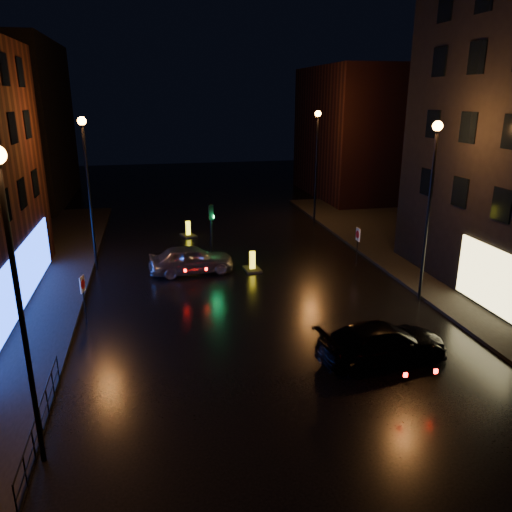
% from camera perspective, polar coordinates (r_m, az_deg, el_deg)
% --- Properties ---
extents(ground, '(120.00, 120.00, 0.00)m').
position_cam_1_polar(ground, '(17.53, 4.97, -14.64)').
color(ground, black).
rests_on(ground, ground).
extents(pavement_right, '(12.00, 44.00, 0.15)m').
position_cam_1_polar(pavement_right, '(30.29, 26.50, -2.03)').
color(pavement_right, black).
rests_on(pavement_right, ground).
extents(building_far_left, '(8.00, 16.00, 14.00)m').
position_cam_1_polar(building_far_left, '(50.49, -25.88, 13.41)').
color(building_far_left, black).
rests_on(building_far_left, ground).
extents(building_far_right, '(8.00, 14.00, 12.00)m').
position_cam_1_polar(building_far_right, '(50.17, 11.25, 13.64)').
color(building_far_right, black).
rests_on(building_far_right, ground).
extents(street_lamp_lnear, '(0.44, 0.44, 8.37)m').
position_cam_1_polar(street_lamp_lnear, '(13.12, -25.98, -1.01)').
color(street_lamp_lnear, black).
rests_on(street_lamp_lnear, ground).
extents(street_lamp_lfar, '(0.44, 0.44, 8.37)m').
position_cam_1_polar(street_lamp_lfar, '(28.55, -18.76, 9.20)').
color(street_lamp_lfar, black).
rests_on(street_lamp_lfar, ground).
extents(street_lamp_rnear, '(0.44, 0.44, 8.37)m').
position_cam_1_polar(street_lamp_rnear, '(23.87, 19.39, 7.60)').
color(street_lamp_rnear, black).
rests_on(street_lamp_rnear, ground).
extents(street_lamp_rfar, '(0.44, 0.44, 8.37)m').
position_cam_1_polar(street_lamp_rfar, '(38.33, 6.95, 11.98)').
color(street_lamp_rfar, black).
rests_on(street_lamp_rfar, ground).
extents(traffic_signal, '(1.40, 2.40, 3.45)m').
position_cam_1_polar(traffic_signal, '(29.66, -5.04, 0.33)').
color(traffic_signal, black).
rests_on(traffic_signal, ground).
extents(guard_railing, '(0.05, 6.04, 1.00)m').
position_cam_1_polar(guard_railing, '(16.09, -23.48, -16.37)').
color(guard_railing, black).
rests_on(guard_railing, ground).
extents(silver_hatchback, '(4.74, 2.19, 1.57)m').
position_cam_1_polar(silver_hatchback, '(27.78, -7.41, -0.36)').
color(silver_hatchback, '#AFB1B8').
rests_on(silver_hatchback, ground).
extents(dark_sedan, '(5.21, 2.60, 1.45)m').
position_cam_1_polar(dark_sedan, '(19.20, 14.28, -9.60)').
color(dark_sedan, black).
rests_on(dark_sedan, ground).
extents(bollard_near, '(0.94, 1.33, 1.10)m').
position_cam_1_polar(bollard_near, '(28.11, -0.41, -1.16)').
color(bollard_near, black).
rests_on(bollard_near, ground).
extents(bollard_far, '(1.17, 1.42, 1.07)m').
position_cam_1_polar(bollard_far, '(35.30, -7.74, 2.64)').
color(bollard_far, black).
rests_on(bollard_far, ground).
extents(road_sign_left, '(0.16, 0.52, 2.14)m').
position_cam_1_polar(road_sign_left, '(22.47, -19.18, -3.49)').
color(road_sign_left, black).
rests_on(road_sign_left, ground).
extents(road_sign_right, '(0.08, 0.55, 2.28)m').
position_cam_1_polar(road_sign_right, '(28.89, 11.55, 2.05)').
color(road_sign_right, black).
rests_on(road_sign_right, ground).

